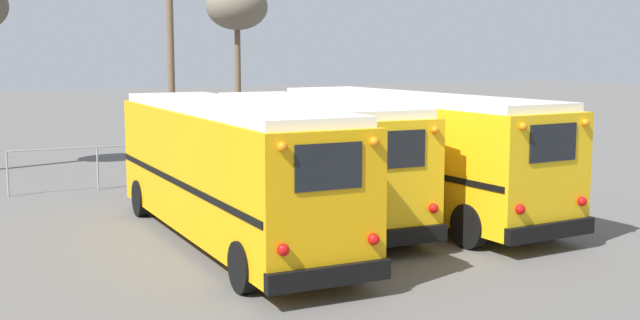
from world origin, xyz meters
name	(u,v)px	position (x,y,z in m)	size (l,w,h in m)	color
ground_plane	(313,221)	(0.00, 0.00, 0.00)	(160.00, 160.00, 0.00)	#5B5956
school_bus_0	(227,167)	(-2.80, -1.21, 1.77)	(2.54, 10.60, 3.27)	#E5A00C
school_bus_1	(309,155)	(0.00, 0.23, 1.73)	(2.66, 9.47, 3.19)	yellow
school_bus_2	(410,149)	(2.80, -0.28, 1.79)	(3.13, 10.64, 3.29)	yellow
utility_pole	(171,59)	(0.12, 13.36, 4.14)	(1.80, 0.29, 7.98)	brown
bare_tree_1	(237,9)	(4.47, 17.22, 6.43)	(2.88, 2.88, 7.60)	brown
fence_line	(218,153)	(0.00, 7.44, 0.99)	(13.66, 0.06, 1.42)	#939399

